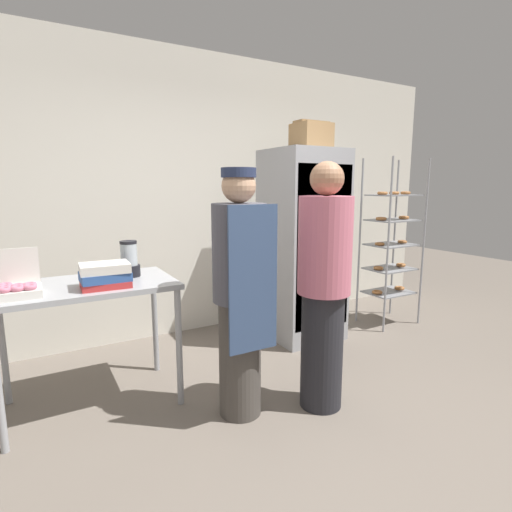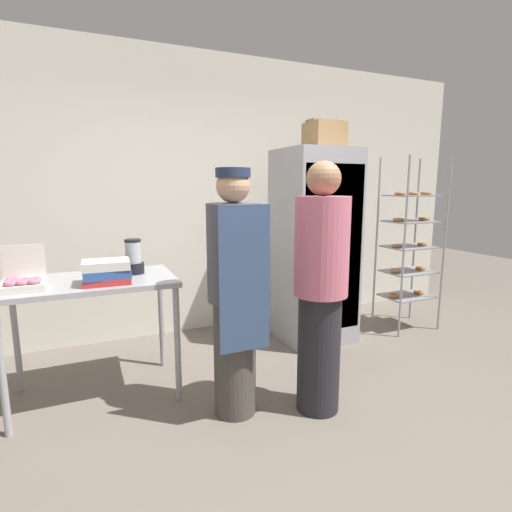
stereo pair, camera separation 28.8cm
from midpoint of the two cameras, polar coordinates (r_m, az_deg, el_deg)
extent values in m
plane|color=#6B6056|center=(2.69, 7.64, -24.41)|extent=(14.00, 14.00, 0.00)
cube|color=silver|center=(4.25, -10.89, 8.45)|extent=(6.40, 0.12, 2.83)
cube|color=#9EA0A5|center=(3.98, 4.54, 1.47)|extent=(0.67, 0.69, 1.86)
cube|color=gray|center=(3.71, 7.43, 1.08)|extent=(0.62, 0.02, 1.53)
cylinder|color=silver|center=(3.57, 5.34, 1.25)|extent=(0.02, 0.02, 0.92)
cylinder|color=#93969B|center=(4.22, 16.51, 1.21)|extent=(0.02, 0.02, 1.81)
cylinder|color=#93969B|center=(4.63, 21.21, 1.68)|extent=(0.02, 0.02, 1.81)
cylinder|color=#93969B|center=(4.51, 12.83, 1.90)|extent=(0.02, 0.02, 1.81)
cylinder|color=#93969B|center=(4.89, 17.57, 2.30)|extent=(0.02, 0.02, 1.81)
cube|color=gray|center=(4.66, 16.73, -4.98)|extent=(0.50, 0.37, 0.01)
torus|color=#AD6B38|center=(4.53, 15.20, -5.03)|extent=(0.11, 0.11, 0.03)
torus|color=#AD6B38|center=(4.78, 18.20, -4.40)|extent=(0.11, 0.11, 0.03)
cube|color=gray|center=(4.60, 16.89, -1.76)|extent=(0.50, 0.37, 0.01)
torus|color=#AD6B38|center=(4.47, 15.35, -1.70)|extent=(0.10, 0.10, 0.03)
torus|color=#AD6B38|center=(4.72, 18.38, -1.24)|extent=(0.10, 0.10, 0.03)
cube|color=gray|center=(4.56, 17.06, 1.54)|extent=(0.50, 0.37, 0.01)
torus|color=#AD6B38|center=(4.43, 15.51, 1.66)|extent=(0.10, 0.10, 0.03)
torus|color=#AD6B38|center=(4.68, 18.56, 1.94)|extent=(0.10, 0.10, 0.03)
cube|color=gray|center=(4.53, 17.24, 4.90)|extent=(0.50, 0.37, 0.01)
torus|color=#AD6B38|center=(4.40, 15.68, 5.14)|extent=(0.11, 0.11, 0.03)
torus|color=#AD6B38|center=(4.65, 18.74, 5.23)|extent=(0.11, 0.11, 0.03)
cube|color=gray|center=(4.51, 17.41, 8.29)|extent=(0.50, 0.37, 0.01)
torus|color=#AD6B38|center=(4.39, 15.84, 8.63)|extent=(0.11, 0.11, 0.03)
torus|color=#AD6B38|center=(4.51, 17.43, 8.58)|extent=(0.11, 0.11, 0.03)
torus|color=#AD6B38|center=(4.64, 18.93, 8.53)|extent=(0.11, 0.11, 0.03)
cube|color=#9EA0A5|center=(2.97, -25.70, -3.94)|extent=(1.14, 0.68, 0.04)
cylinder|color=#9EA0A5|center=(2.90, -13.82, -12.64)|extent=(0.04, 0.04, 0.84)
cylinder|color=#9EA0A5|center=(3.40, -34.60, -10.75)|extent=(0.04, 0.04, 0.84)
cylinder|color=#9EA0A5|center=(3.45, -16.62, -9.06)|extent=(0.04, 0.04, 0.84)
cube|color=silver|center=(2.82, -33.45, -4.44)|extent=(0.25, 0.22, 0.05)
cube|color=silver|center=(2.91, -33.57, -1.29)|extent=(0.25, 0.01, 0.22)
torus|color=#C66B84|center=(2.76, -34.90, -4.01)|extent=(0.08, 0.08, 0.03)
torus|color=#C66B84|center=(2.76, -33.59, -3.91)|extent=(0.08, 0.08, 0.03)
torus|color=#C66B84|center=(2.75, -32.29, -3.80)|extent=(0.08, 0.08, 0.03)
torus|color=#C66B84|center=(2.82, -34.80, -3.76)|extent=(0.08, 0.08, 0.03)
torus|color=#C66B84|center=(2.81, -33.52, -3.66)|extent=(0.08, 0.08, 0.03)
torus|color=#C66B84|center=(2.81, -32.24, -3.55)|extent=(0.08, 0.08, 0.03)
torus|color=#C66B84|center=(2.87, -34.71, -3.52)|extent=(0.08, 0.08, 0.03)
cylinder|color=black|center=(3.07, -20.19, -2.01)|extent=(0.15, 0.15, 0.08)
cylinder|color=#B2BCC1|center=(3.05, -20.33, 0.18)|extent=(0.12, 0.12, 0.16)
cylinder|color=black|center=(3.03, -20.43, 1.83)|extent=(0.12, 0.12, 0.02)
cube|color=#B72D2D|center=(2.81, -23.48, -3.70)|extent=(0.31, 0.24, 0.04)
cube|color=#2D5193|center=(2.80, -23.55, -2.71)|extent=(0.30, 0.23, 0.06)
cube|color=silver|center=(2.79, -23.63, -1.57)|extent=(0.31, 0.24, 0.06)
cube|color=#A87F51|center=(4.07, 5.80, 16.58)|extent=(0.33, 0.31, 0.25)
cube|color=#977249|center=(4.08, 5.84, 18.48)|extent=(0.33, 0.16, 0.02)
cylinder|color=#47423D|center=(2.74, -5.43, -14.32)|extent=(0.28, 0.28, 0.79)
cylinder|color=#4C4C56|center=(2.53, -5.69, 0.41)|extent=(0.34, 0.34, 0.62)
sphere|color=tan|center=(2.49, -5.86, 9.94)|extent=(0.21, 0.21, 0.21)
cube|color=#33476B|center=(2.39, -3.85, -3.47)|extent=(0.33, 0.02, 0.90)
cylinder|color=#232D4C|center=(2.50, -5.89, 11.78)|extent=(0.22, 0.22, 0.06)
cylinder|color=#232328|center=(2.83, 6.44, -13.26)|extent=(0.29, 0.29, 0.81)
cylinder|color=#C6667A|center=(2.63, 6.75, 1.48)|extent=(0.36, 0.36, 0.64)
sphere|color=#9E7051|center=(2.60, 6.95, 10.93)|extent=(0.22, 0.22, 0.22)
camera|label=1|loc=(0.14, -92.86, -0.50)|focal=28.00mm
camera|label=2|loc=(0.14, 87.14, 0.50)|focal=28.00mm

